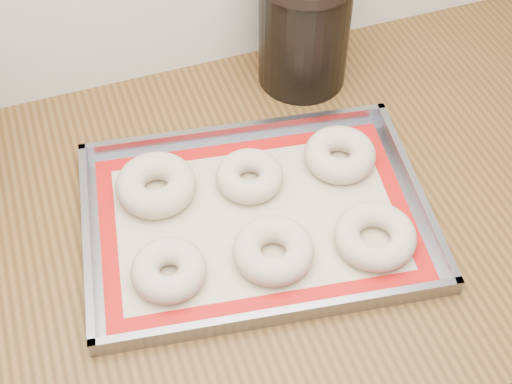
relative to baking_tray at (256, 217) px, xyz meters
name	(u,v)px	position (x,y,z in m)	size (l,w,h in m)	color
countertop	(79,267)	(-0.24, 0.02, -0.03)	(3.06, 0.68, 0.04)	brown
baking_tray	(256,217)	(0.00, 0.00, 0.00)	(0.50, 0.39, 0.03)	gray
baking_mat	(256,218)	(0.00, 0.00, 0.00)	(0.46, 0.35, 0.00)	#C6B793
bagel_front_left	(169,270)	(-0.14, -0.06, 0.02)	(0.10, 0.10, 0.04)	beige
bagel_front_mid	(273,250)	(0.00, -0.07, 0.02)	(0.11, 0.11, 0.04)	beige
bagel_front_right	(375,236)	(0.13, -0.09, 0.01)	(0.11, 0.11, 0.03)	beige
bagel_back_left	(156,185)	(-0.12, 0.09, 0.02)	(0.11, 0.11, 0.04)	beige
bagel_back_mid	(250,176)	(0.01, 0.06, 0.01)	(0.09, 0.09, 0.03)	beige
bagel_back_right	(340,155)	(0.15, 0.06, 0.02)	(0.10, 0.10, 0.04)	beige
canister_right	(304,27)	(0.17, 0.26, 0.09)	(0.15, 0.15, 0.20)	black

